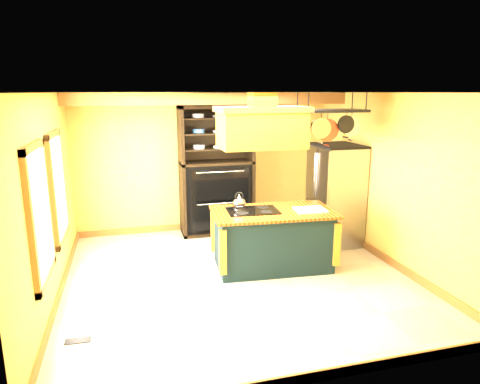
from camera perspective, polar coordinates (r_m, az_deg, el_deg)
name	(u,v)px	position (r m, az deg, el deg)	size (l,w,h in m)	color
floor	(238,277)	(6.53, -0.30, -11.29)	(5.00, 5.00, 0.00)	beige
ceiling	(238,93)	(5.94, -0.33, 13.13)	(5.00, 5.00, 0.00)	white
wall_back	(206,162)	(8.49, -4.60, 3.97)	(5.00, 0.02, 2.70)	#E1AB52
wall_front	(310,251)	(3.83, 9.29, -7.77)	(5.00, 0.02, 2.70)	#E1AB52
wall_left	(49,201)	(5.99, -24.13, -1.08)	(0.02, 5.00, 2.70)	#E1AB52
wall_right	(391,180)	(7.14, 19.50, 1.47)	(0.02, 5.00, 2.70)	#E1AB52
ceiling_beam	(213,99)	(7.60, -3.65, 12.29)	(5.00, 0.15, 0.20)	#99572F
window_near	(40,214)	(5.21, -25.12, -2.63)	(0.06, 1.06, 1.56)	#99572F
window_far	(58,187)	(6.55, -23.09, 0.62)	(0.06, 1.06, 1.56)	#99572F
kitchen_island	(272,238)	(6.75, 4.35, -6.20)	(1.94, 1.17, 1.11)	#12282A
range_hood	(262,125)	(6.32, 2.92, 8.85)	(1.31, 0.74, 0.80)	#AF872B
pot_rack	(331,118)	(6.75, 11.99, 9.66)	(1.12, 0.52, 0.75)	black
refrigerator	(335,197)	(7.92, 12.55, -0.61)	(0.77, 0.90, 1.77)	#93959B
hutch	(216,185)	(8.34, -3.18, 0.95)	(1.39, 0.63, 2.47)	black
floor_register	(78,341)	(5.36, -20.80, -18.03)	(0.28, 0.12, 0.01)	black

